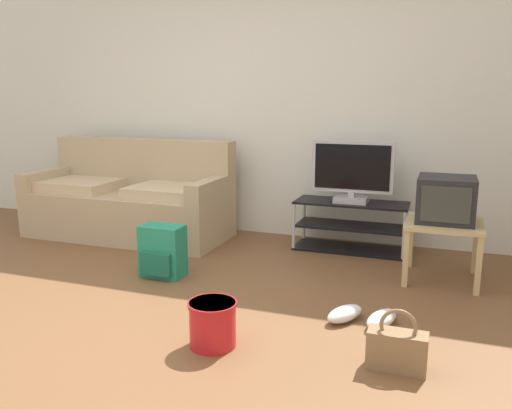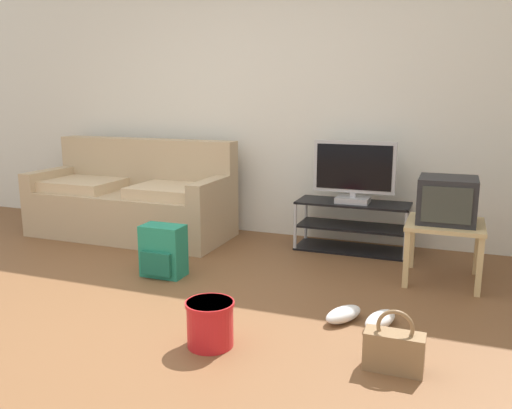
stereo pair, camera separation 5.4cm
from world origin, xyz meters
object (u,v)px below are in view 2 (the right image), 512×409
at_px(sneakers_pair, 362,317).
at_px(flat_tv, 354,172).
at_px(couch, 133,201).
at_px(side_table, 445,231).
at_px(cleaning_bucket, 210,322).
at_px(backpack, 163,251).
at_px(tv_stand, 352,226).
at_px(handbag, 394,350).
at_px(crt_tv, 447,200).

bearing_deg(sneakers_pair, flat_tv, 103.19).
distance_m(couch, side_table, 2.92).
height_order(flat_tv, cleaning_bucket, flat_tv).
height_order(backpack, sneakers_pair, backpack).
distance_m(tv_stand, handbag, 2.10).
xyz_separation_m(tv_stand, side_table, (0.78, -0.55, 0.16)).
distance_m(handbag, sneakers_pair, 0.55).
height_order(side_table, sneakers_pair, side_table).
xyz_separation_m(crt_tv, backpack, (-2.00, -0.66, -0.42)).
bearing_deg(handbag, backpack, 155.72).
bearing_deg(sneakers_pair, cleaning_bucket, -142.04).
bearing_deg(handbag, cleaning_bucket, -174.95).
bearing_deg(sneakers_pair, tv_stand, 103.00).
height_order(cleaning_bucket, sneakers_pair, cleaning_bucket).
distance_m(tv_stand, flat_tv, 0.49).
bearing_deg(cleaning_bucket, sneakers_pair, 37.96).
height_order(side_table, cleaning_bucket, side_table).
xyz_separation_m(side_table, backpack, (-2.00, -0.64, -0.19)).
bearing_deg(side_table, handbag, -97.17).
relative_size(tv_stand, backpack, 2.47).
bearing_deg(cleaning_bucket, side_table, 53.14).
distance_m(couch, handbag, 3.26).
xyz_separation_m(handbag, sneakers_pair, (-0.24, 0.49, -0.07)).
bearing_deg(flat_tv, cleaning_bucket, -100.46).
bearing_deg(crt_tv, flat_tv, 146.87).
xyz_separation_m(backpack, handbag, (1.81, -0.82, -0.08)).
height_order(couch, flat_tv, flat_tv).
height_order(flat_tv, sneakers_pair, flat_tv).
bearing_deg(couch, handbag, -33.23).
bearing_deg(flat_tv, sneakers_pair, -76.81).
distance_m(couch, backpack, 1.33).
height_order(crt_tv, cleaning_bucket, crt_tv).
relative_size(couch, handbag, 6.05).
height_order(tv_stand, backpack, tv_stand).
height_order(tv_stand, side_table, side_table).
bearing_deg(couch, flat_tv, 5.47).
relative_size(cleaning_bucket, sneakers_pair, 0.60).
bearing_deg(backpack, crt_tv, -7.19).
xyz_separation_m(tv_stand, cleaning_bucket, (-0.38, -2.09, -0.08)).
relative_size(couch, tv_stand, 1.99).
height_order(side_table, backpack, side_table).
xyz_separation_m(tv_stand, flat_tv, (-0.00, -0.02, 0.49)).
relative_size(flat_tv, backpack, 1.78).
relative_size(couch, backpack, 4.92).
height_order(couch, cleaning_bucket, couch).
bearing_deg(tv_stand, couch, -173.93).
relative_size(crt_tv, sneakers_pair, 0.90).
xyz_separation_m(side_table, sneakers_pair, (-0.43, -0.98, -0.34)).
xyz_separation_m(flat_tv, crt_tv, (0.78, -0.51, -0.09)).
bearing_deg(sneakers_pair, side_table, 66.39).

